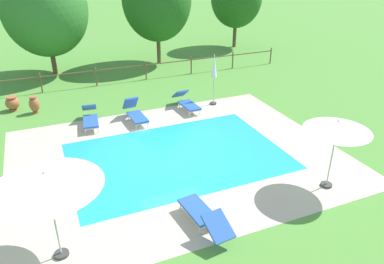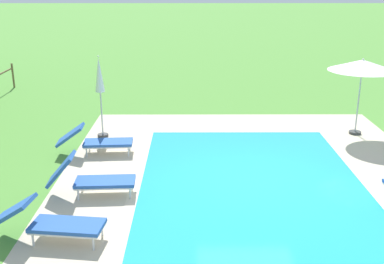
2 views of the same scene
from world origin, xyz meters
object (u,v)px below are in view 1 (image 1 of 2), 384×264
at_px(sun_lounger_north_mid, 90,117).
at_px(terracotta_urn_near_fence, 34,104).
at_px(sun_lounger_south_mid, 203,215).
at_px(tree_centre, 45,9).
at_px(patio_umbrella_open_foreground, 338,126).
at_px(patio_umbrella_closed_row_west, 214,71).
at_px(terracotta_urn_by_tree, 12,103).
at_px(sun_lounger_north_near_steps, 187,102).
at_px(patio_umbrella_open_by_bench, 46,180).
at_px(sun_lounger_north_far, 135,113).

height_order(sun_lounger_north_mid, terracotta_urn_near_fence, terracotta_urn_near_fence).
relative_size(sun_lounger_south_mid, tree_centre, 0.33).
relative_size(patio_umbrella_open_foreground, patio_umbrella_closed_row_west, 0.95).
bearing_deg(sun_lounger_north_mid, terracotta_urn_by_tree, 134.85).
xyz_separation_m(sun_lounger_north_mid, terracotta_urn_by_tree, (-3.06, 3.08, 0.00)).
height_order(sun_lounger_north_near_steps, sun_lounger_north_mid, sun_lounger_north_near_steps).
xyz_separation_m(terracotta_urn_near_fence, tree_centre, (1.35, 5.89, 3.35)).
bearing_deg(patio_umbrella_open_by_bench, terracotta_urn_near_fence, 91.29).
bearing_deg(sun_lounger_south_mid, patio_umbrella_open_by_bench, 174.51).
distance_m(patio_umbrella_open_by_bench, tree_centre, 15.71).
bearing_deg(sun_lounger_south_mid, terracotta_urn_near_fence, 111.06).
distance_m(sun_lounger_south_mid, patio_umbrella_open_by_bench, 4.11).
height_order(sun_lounger_north_near_steps, sun_lounger_south_mid, sun_lounger_north_near_steps).
relative_size(sun_lounger_north_far, terracotta_urn_near_fence, 2.35).
distance_m(sun_lounger_north_mid, patio_umbrella_open_by_bench, 7.81).
xyz_separation_m(sun_lounger_south_mid, patio_umbrella_open_by_bench, (-3.65, 0.35, 1.85)).
xyz_separation_m(patio_umbrella_open_foreground, patio_umbrella_closed_row_west, (-0.24, 7.67, -0.41)).
bearing_deg(sun_lounger_south_mid, patio_umbrella_closed_row_west, 62.15).
relative_size(sun_lounger_north_far, tree_centre, 0.30).
bearing_deg(tree_centre, terracotta_urn_by_tree, -113.87).
xyz_separation_m(sun_lounger_south_mid, patio_umbrella_open_foreground, (4.38, 0.16, 1.74)).
distance_m(patio_umbrella_open_by_bench, terracotta_urn_near_fence, 9.87).
distance_m(sun_lounger_north_far, patio_umbrella_open_foreground, 8.51).
xyz_separation_m(sun_lounger_south_mid, terracotta_urn_near_fence, (-3.87, 10.05, 0.08)).
distance_m(sun_lounger_north_mid, patio_umbrella_closed_row_west, 6.02).
xyz_separation_m(patio_umbrella_closed_row_west, terracotta_urn_near_fence, (-8.01, 2.23, -1.25)).
bearing_deg(terracotta_urn_near_fence, patio_umbrella_open_by_bench, -88.71).
bearing_deg(terracotta_urn_near_fence, terracotta_urn_by_tree, 142.11).
distance_m(patio_umbrella_open_foreground, tree_centre, 17.31).
relative_size(sun_lounger_north_near_steps, terracotta_urn_by_tree, 2.98).
bearing_deg(patio_umbrella_closed_row_west, patio_umbrella_open_foreground, -88.19).
relative_size(sun_lounger_north_far, terracotta_urn_by_tree, 2.79).
height_order(sun_lounger_south_mid, terracotta_urn_near_fence, terracotta_urn_near_fence).
xyz_separation_m(sun_lounger_north_mid, tree_centre, (-0.78, 8.24, 3.41)).
relative_size(sun_lounger_north_mid, sun_lounger_north_far, 1.09).
distance_m(sun_lounger_south_mid, terracotta_urn_near_fence, 10.77).
bearing_deg(sun_lounger_north_near_steps, sun_lounger_south_mid, -109.22).
bearing_deg(patio_umbrella_closed_row_west, tree_centre, 129.37).
bearing_deg(patio_umbrella_open_foreground, sun_lounger_north_mid, 129.04).
height_order(sun_lounger_north_mid, patio_umbrella_closed_row_west, patio_umbrella_closed_row_west).
distance_m(patio_umbrella_open_by_bench, patio_umbrella_closed_row_west, 10.81).
height_order(sun_lounger_north_near_steps, tree_centre, tree_centre).
bearing_deg(tree_centre, patio_umbrella_open_foreground, -66.39).
height_order(patio_umbrella_open_by_bench, tree_centre, tree_centre).
distance_m(sun_lounger_north_mid, terracotta_urn_by_tree, 4.34).
distance_m(sun_lounger_north_near_steps, patio_umbrella_closed_row_west, 1.96).
height_order(sun_lounger_north_mid, terracotta_urn_by_tree, sun_lounger_north_mid).
bearing_deg(tree_centre, sun_lounger_south_mid, -81.00).
relative_size(sun_lounger_north_near_steps, patio_umbrella_closed_row_west, 0.84).
xyz_separation_m(patio_umbrella_open_by_bench, terracotta_urn_near_fence, (-0.22, 9.70, -1.77)).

